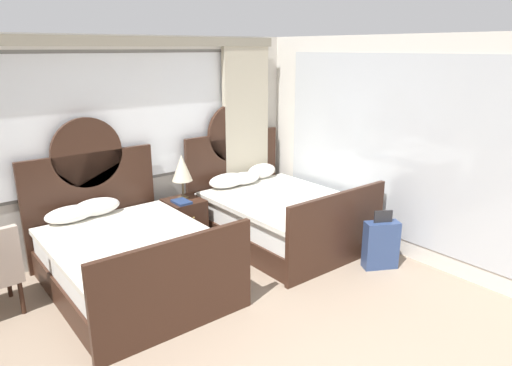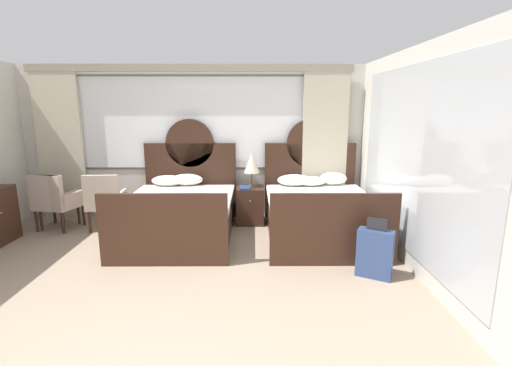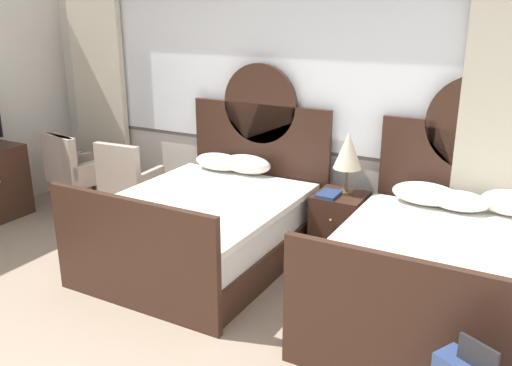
% 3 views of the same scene
% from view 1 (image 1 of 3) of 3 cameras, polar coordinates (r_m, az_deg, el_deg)
% --- Properties ---
extents(wall_back_window, '(6.03, 0.22, 2.70)m').
position_cam_1_polar(wall_back_window, '(5.92, -20.18, 4.61)').
color(wall_back_window, beige).
rests_on(wall_back_window, ground_plane).
extents(wall_right_mirror, '(0.08, 4.91, 2.70)m').
position_cam_1_polar(wall_right_mirror, '(5.88, 18.47, 3.84)').
color(wall_right_mirror, beige).
rests_on(wall_right_mirror, ground_plane).
extents(bed_near_window, '(1.61, 2.15, 1.77)m').
position_cam_1_polar(bed_near_window, '(5.24, -15.63, -8.74)').
color(bed_near_window, '#382116').
rests_on(bed_near_window, ground_plane).
extents(bed_near_mirror, '(1.61, 2.15, 1.77)m').
position_cam_1_polar(bed_near_mirror, '(6.28, 2.48, -3.76)').
color(bed_near_mirror, '#382116').
rests_on(bed_near_mirror, ground_plane).
extents(nightstand_between_beds, '(0.46, 0.49, 0.63)m').
position_cam_1_polar(nightstand_between_beds, '(6.21, -8.83, -4.83)').
color(nightstand_between_beds, '#382116').
rests_on(nightstand_between_beds, ground_plane).
extents(table_lamp_on_nightstand, '(0.27, 0.27, 0.59)m').
position_cam_1_polar(table_lamp_on_nightstand, '(6.05, -9.17, 1.81)').
color(table_lamp_on_nightstand, brown).
rests_on(table_lamp_on_nightstand, nightstand_between_beds).
extents(book_on_nightstand, '(0.18, 0.26, 0.03)m').
position_cam_1_polar(book_on_nightstand, '(5.98, -9.22, -2.32)').
color(book_on_nightstand, navy).
rests_on(book_on_nightstand, nightstand_between_beds).
extents(suitcase_on_floor, '(0.44, 0.35, 0.72)m').
position_cam_1_polar(suitcase_on_floor, '(5.72, 15.22, -7.37)').
color(suitcase_on_floor, navy).
rests_on(suitcase_on_floor, ground_plane).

